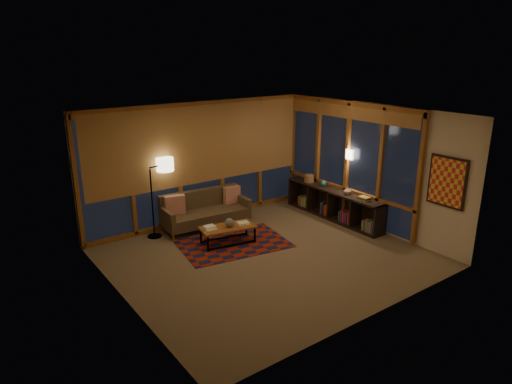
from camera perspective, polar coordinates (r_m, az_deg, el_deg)
floor at (r=8.75m, az=1.40°, el=-8.08°), size 5.50×5.00×0.01m
ceiling at (r=7.96m, az=1.54°, el=9.73°), size 5.50×5.00×0.01m
walls at (r=8.25m, az=1.46°, el=0.41°), size 5.51×5.01×2.70m
window_wall_back at (r=10.21m, az=-6.89°, el=3.65°), size 5.30×0.16×2.60m
window_wall_right at (r=10.44m, az=11.18°, el=3.74°), size 0.16×3.70×2.60m
wall_art at (r=9.02m, az=22.76°, el=1.18°), size 0.06×0.74×0.94m
wall_sconce at (r=10.25m, az=11.63°, el=4.61°), size 0.12×0.18×0.22m
sofa at (r=10.06m, az=-6.30°, el=-2.29°), size 1.94×0.90×0.77m
pillow_left at (r=9.86m, az=-10.11°, el=-1.55°), size 0.45×0.23×0.43m
pillow_right at (r=10.41m, az=-3.03°, el=-0.37°), size 0.39×0.14×0.39m
area_rug at (r=9.29m, az=-2.84°, el=-6.44°), size 2.32×1.74×0.01m
coffee_table at (r=9.25m, az=-3.54°, el=-5.38°), size 1.17×0.70×0.37m
book_stack_a at (r=9.07m, az=-5.85°, el=-4.45°), size 0.25×0.20×0.07m
book_stack_b at (r=9.28m, az=-1.68°, el=-3.90°), size 0.26×0.23×0.05m
ceramic_pot at (r=9.14m, az=-3.35°, el=-3.82°), size 0.21×0.21×0.18m
floor_lamp at (r=9.57m, az=-12.87°, el=-0.93°), size 0.61×0.46×1.64m
bookshelf at (r=10.67m, az=9.64°, el=-1.50°), size 0.40×2.75×0.69m
basket at (r=11.10m, az=6.64°, el=1.71°), size 0.29×0.29×0.18m
teal_bowl at (r=10.78m, az=8.43°, el=1.07°), size 0.17×0.17×0.14m
vase at (r=10.28m, az=11.37°, el=0.16°), size 0.16×0.16×0.17m
shelf_book_stack at (r=9.99m, az=13.39°, el=-0.79°), size 0.17×0.23×0.07m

